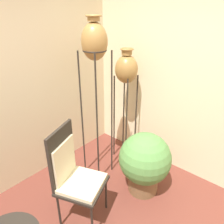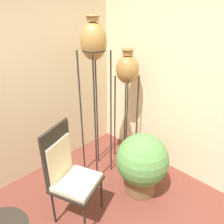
{
  "view_description": "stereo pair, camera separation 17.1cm",
  "coord_description": "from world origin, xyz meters",
  "px_view_note": "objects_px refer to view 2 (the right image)",
  "views": [
    {
      "loc": [
        -0.92,
        -0.75,
        2.17
      ],
      "look_at": [
        1.15,
        1.04,
        0.86
      ],
      "focal_mm": 35.0,
      "sensor_mm": 36.0,
      "label": 1
    },
    {
      "loc": [
        -0.8,
        -0.87,
        2.17
      ],
      "look_at": [
        1.15,
        1.04,
        0.86
      ],
      "focal_mm": 35.0,
      "sensor_mm": 36.0,
      "label": 2
    }
  ],
  "objects_px": {
    "vase_stand_tall": "(94,47)",
    "potted_plant": "(142,163)",
    "chair": "(68,171)",
    "vase_stand_medium": "(127,71)"
  },
  "relations": [
    {
      "from": "vase_stand_tall",
      "to": "potted_plant",
      "type": "xyz_separation_m",
      "value": [
        0.11,
        -0.7,
        -1.32
      ]
    },
    {
      "from": "vase_stand_tall",
      "to": "potted_plant",
      "type": "bearing_deg",
      "value": -80.77
    },
    {
      "from": "potted_plant",
      "to": "vase_stand_tall",
      "type": "bearing_deg",
      "value": 99.23
    },
    {
      "from": "vase_stand_tall",
      "to": "potted_plant",
      "type": "relative_size",
      "value": 2.56
    },
    {
      "from": "chair",
      "to": "potted_plant",
      "type": "bearing_deg",
      "value": -44.83
    },
    {
      "from": "vase_stand_medium",
      "to": "chair",
      "type": "relative_size",
      "value": 1.51
    },
    {
      "from": "vase_stand_tall",
      "to": "vase_stand_medium",
      "type": "height_order",
      "value": "vase_stand_tall"
    },
    {
      "from": "vase_stand_tall",
      "to": "vase_stand_medium",
      "type": "xyz_separation_m",
      "value": [
        0.56,
        -0.04,
        -0.39
      ]
    },
    {
      "from": "vase_stand_tall",
      "to": "vase_stand_medium",
      "type": "relative_size",
      "value": 1.24
    },
    {
      "from": "vase_stand_tall",
      "to": "chair",
      "type": "relative_size",
      "value": 1.88
    }
  ]
}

